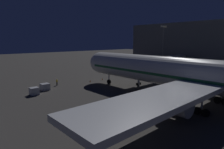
{
  "coord_description": "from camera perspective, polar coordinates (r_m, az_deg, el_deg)",
  "views": [
    {
      "loc": [
        33.62,
        22.55,
        11.47
      ],
      "look_at": [
        3.0,
        -11.09,
        3.5
      ],
      "focal_mm": 31.22,
      "sensor_mm": 36.0,
      "label": 1
    }
  ],
  "objects": [
    {
      "name": "apron_floodlight_mast",
      "position": [
        70.67,
        14.66,
        8.16
      ],
      "size": [
        2.9,
        0.5,
        16.51
      ],
      "color": "#59595E",
      "rests_on": "ground_plane"
    },
    {
      "name": "ground_crew_under_port_wing",
      "position": [
        52.32,
        -15.84,
        -2.08
      ],
      "size": [
        0.4,
        0.4,
        1.68
      ],
      "color": "black",
      "rests_on": "ground_plane"
    },
    {
      "name": "baggage_container_mid_row",
      "position": [
        48.36,
        -19.05,
        -3.41
      ],
      "size": [
        1.89,
        1.78,
        1.52
      ],
      "primitive_type": "cube",
      "color": "#B7BABF",
      "rests_on": "ground_plane"
    },
    {
      "name": "ground_plane",
      "position": [
        42.08,
        13.38,
        -6.16
      ],
      "size": [
        320.0,
        320.0,
        0.0
      ],
      "primitive_type": "plane",
      "color": "#383533"
    },
    {
      "name": "traffic_cone_nose_starboard",
      "position": [
        54.94,
        -6.42,
        -1.88
      ],
      "size": [
        0.36,
        0.36,
        0.55
      ],
      "primitive_type": "cone",
      "color": "orange",
      "rests_on": "ground_plane"
    },
    {
      "name": "traffic_cone_nose_port",
      "position": [
        57.57,
        -2.87,
        -1.29
      ],
      "size": [
        0.36,
        0.36,
        0.55
      ],
      "primitive_type": "cone",
      "color": "orange",
      "rests_on": "ground_plane"
    },
    {
      "name": "jet_bridge",
      "position": [
        57.14,
        13.15,
        3.66
      ],
      "size": [
        24.91,
        3.4,
        7.01
      ],
      "color": "#9E9E99",
      "rests_on": "ground_plane"
    },
    {
      "name": "airliner_at_gate",
      "position": [
        36.6,
        26.01,
        -0.69
      ],
      "size": [
        53.41,
        63.41,
        19.05
      ],
      "color": "silver",
      "rests_on": "ground_plane"
    },
    {
      "name": "baggage_container_near_belt",
      "position": [
        44.92,
        -21.83,
        -4.54
      ],
      "size": [
        1.73,
        1.6,
        1.59
      ],
      "primitive_type": "cube",
      "color": "#B7BABF",
      "rests_on": "ground_plane"
    }
  ]
}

